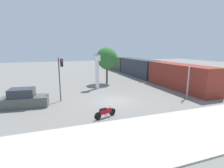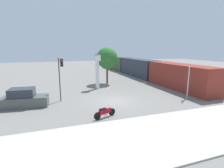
{
  "view_description": "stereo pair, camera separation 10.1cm",
  "coord_description": "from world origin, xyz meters",
  "px_view_note": "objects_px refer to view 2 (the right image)",
  "views": [
    {
      "loc": [
        -6.26,
        -16.71,
        5.53
      ],
      "look_at": [
        0.16,
        1.3,
        1.59
      ],
      "focal_mm": 28.0,
      "sensor_mm": 36.0,
      "label": 1
    },
    {
      "loc": [
        -6.16,
        -16.75,
        5.53
      ],
      "look_at": [
        0.16,
        1.3,
        1.59
      ],
      "focal_mm": 28.0,
      "sensor_mm": 36.0,
      "label": 2
    }
  ],
  "objects_px": {
    "railroad_crossing_signal": "(189,79)",
    "freight_train": "(139,67)",
    "parked_car": "(24,99)",
    "traffic_light": "(61,72)",
    "motorcycle": "(105,112)",
    "street_tree": "(107,58)",
    "clock_tower": "(97,66)"
  },
  "relations": [
    {
      "from": "clock_tower",
      "to": "traffic_light",
      "type": "distance_m",
      "value": 6.68
    },
    {
      "from": "railroad_crossing_signal",
      "to": "freight_train",
      "type": "bearing_deg",
      "value": 81.77
    },
    {
      "from": "clock_tower",
      "to": "railroad_crossing_signal",
      "type": "bearing_deg",
      "value": -43.18
    },
    {
      "from": "clock_tower",
      "to": "street_tree",
      "type": "distance_m",
      "value": 3.92
    },
    {
      "from": "freight_train",
      "to": "railroad_crossing_signal",
      "type": "xyz_separation_m",
      "value": [
        -2.34,
        -16.2,
        0.42
      ]
    },
    {
      "from": "freight_train",
      "to": "traffic_light",
      "type": "xyz_separation_m",
      "value": [
        -15.77,
        -12.72,
        1.42
      ]
    },
    {
      "from": "motorcycle",
      "to": "street_tree",
      "type": "height_order",
      "value": "street_tree"
    },
    {
      "from": "motorcycle",
      "to": "parked_car",
      "type": "relative_size",
      "value": 0.46
    },
    {
      "from": "traffic_light",
      "to": "railroad_crossing_signal",
      "type": "bearing_deg",
      "value": -14.55
    },
    {
      "from": "motorcycle",
      "to": "street_tree",
      "type": "xyz_separation_m",
      "value": [
        4.45,
        13.24,
        3.57
      ]
    },
    {
      "from": "clock_tower",
      "to": "freight_train",
      "type": "bearing_deg",
      "value": 37.88
    },
    {
      "from": "motorcycle",
      "to": "parked_car",
      "type": "height_order",
      "value": "parked_car"
    },
    {
      "from": "street_tree",
      "to": "railroad_crossing_signal",
      "type": "bearing_deg",
      "value": -61.04
    },
    {
      "from": "motorcycle",
      "to": "railroad_crossing_signal",
      "type": "bearing_deg",
      "value": -6.98
    },
    {
      "from": "railroad_crossing_signal",
      "to": "street_tree",
      "type": "relative_size",
      "value": 0.68
    },
    {
      "from": "freight_train",
      "to": "street_tree",
      "type": "bearing_deg",
      "value": -147.41
    },
    {
      "from": "railroad_crossing_signal",
      "to": "parked_car",
      "type": "xyz_separation_m",
      "value": [
        -16.95,
        2.78,
        -1.37
      ]
    },
    {
      "from": "motorcycle",
      "to": "parked_car",
      "type": "bearing_deg",
      "value": 121.77
    },
    {
      "from": "railroad_crossing_signal",
      "to": "street_tree",
      "type": "height_order",
      "value": "street_tree"
    },
    {
      "from": "motorcycle",
      "to": "railroad_crossing_signal",
      "type": "relative_size",
      "value": 0.51
    },
    {
      "from": "traffic_light",
      "to": "freight_train",
      "type": "bearing_deg",
      "value": 38.89
    },
    {
      "from": "motorcycle",
      "to": "freight_train",
      "type": "xyz_separation_m",
      "value": [
        12.8,
        18.58,
        1.26
      ]
    },
    {
      "from": "traffic_light",
      "to": "street_tree",
      "type": "relative_size",
      "value": 0.8
    },
    {
      "from": "railroad_crossing_signal",
      "to": "traffic_light",
      "type": "bearing_deg",
      "value": 165.45
    },
    {
      "from": "railroad_crossing_signal",
      "to": "clock_tower",
      "type": "bearing_deg",
      "value": 136.82
    },
    {
      "from": "motorcycle",
      "to": "traffic_light",
      "type": "bearing_deg",
      "value": 97.06
    },
    {
      "from": "railroad_crossing_signal",
      "to": "parked_car",
      "type": "bearing_deg",
      "value": 170.7
    },
    {
      "from": "railroad_crossing_signal",
      "to": "motorcycle",
      "type": "bearing_deg",
      "value": -167.19
    },
    {
      "from": "clock_tower",
      "to": "motorcycle",
      "type": "bearing_deg",
      "value": -101.47
    },
    {
      "from": "street_tree",
      "to": "freight_train",
      "type": "bearing_deg",
      "value": 32.59
    },
    {
      "from": "motorcycle",
      "to": "street_tree",
      "type": "distance_m",
      "value": 14.42
    },
    {
      "from": "motorcycle",
      "to": "traffic_light",
      "type": "relative_size",
      "value": 0.44
    }
  ]
}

